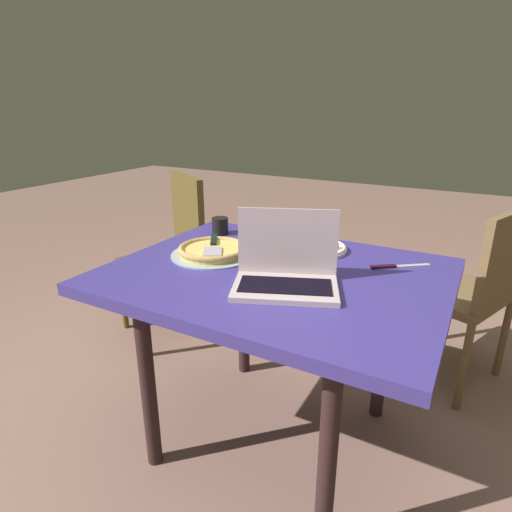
{
  "coord_description": "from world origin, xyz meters",
  "views": [
    {
      "loc": [
        -0.62,
        1.28,
        1.31
      ],
      "look_at": [
        0.06,
        0.03,
        0.8
      ],
      "focal_mm": 29.82,
      "sensor_mm": 36.0,
      "label": 1
    }
  ],
  "objects_px": {
    "laptop": "(286,271)",
    "table_knife": "(394,266)",
    "pizza_plate": "(316,247)",
    "drink_cup": "(220,226)",
    "chair_far": "(469,285)",
    "pizza_tray": "(213,250)",
    "chair_near": "(172,249)",
    "dining_table": "(276,291)"
  },
  "relations": [
    {
      "from": "laptop",
      "to": "pizza_plate",
      "type": "distance_m",
      "value": 0.39
    },
    {
      "from": "chair_near",
      "to": "chair_far",
      "type": "relative_size",
      "value": 1.05
    },
    {
      "from": "chair_far",
      "to": "table_knife",
      "type": "bearing_deg",
      "value": 65.45
    },
    {
      "from": "drink_cup",
      "to": "chair_near",
      "type": "xyz_separation_m",
      "value": [
        0.48,
        -0.22,
        -0.26
      ]
    },
    {
      "from": "dining_table",
      "to": "chair_far",
      "type": "height_order",
      "value": "chair_far"
    },
    {
      "from": "laptop",
      "to": "pizza_tray",
      "type": "xyz_separation_m",
      "value": [
        0.38,
        -0.14,
        -0.03
      ]
    },
    {
      "from": "pizza_plate",
      "to": "chair_far",
      "type": "xyz_separation_m",
      "value": [
        -0.57,
        -0.51,
        -0.24
      ]
    },
    {
      "from": "pizza_tray",
      "to": "chair_far",
      "type": "xyz_separation_m",
      "value": [
        -0.91,
        -0.76,
        -0.25
      ]
    },
    {
      "from": "table_knife",
      "to": "chair_far",
      "type": "relative_size",
      "value": 0.22
    },
    {
      "from": "dining_table",
      "to": "table_knife",
      "type": "height_order",
      "value": "table_knife"
    },
    {
      "from": "laptop",
      "to": "drink_cup",
      "type": "bearing_deg",
      "value": -37.23
    },
    {
      "from": "dining_table",
      "to": "pizza_tray",
      "type": "height_order",
      "value": "pizza_tray"
    },
    {
      "from": "drink_cup",
      "to": "chair_far",
      "type": "bearing_deg",
      "value": -154.26
    },
    {
      "from": "dining_table",
      "to": "pizza_plate",
      "type": "distance_m",
      "value": 0.29
    },
    {
      "from": "drink_cup",
      "to": "chair_far",
      "type": "xyz_separation_m",
      "value": [
        -1.04,
        -0.5,
        -0.27
      ]
    },
    {
      "from": "dining_table",
      "to": "table_knife",
      "type": "distance_m",
      "value": 0.44
    },
    {
      "from": "dining_table",
      "to": "pizza_tray",
      "type": "distance_m",
      "value": 0.31
    },
    {
      "from": "laptop",
      "to": "chair_far",
      "type": "distance_m",
      "value": 1.07
    },
    {
      "from": "pizza_tray",
      "to": "chair_far",
      "type": "height_order",
      "value": "chair_far"
    },
    {
      "from": "laptop",
      "to": "chair_far",
      "type": "bearing_deg",
      "value": -120.5
    },
    {
      "from": "table_knife",
      "to": "dining_table",
      "type": "bearing_deg",
      "value": 33.11
    },
    {
      "from": "pizza_tray",
      "to": "drink_cup",
      "type": "xyz_separation_m",
      "value": [
        0.13,
        -0.25,
        0.02
      ]
    },
    {
      "from": "laptop",
      "to": "drink_cup",
      "type": "relative_size",
      "value": 5.13
    },
    {
      "from": "dining_table",
      "to": "chair_far",
      "type": "relative_size",
      "value": 1.33
    },
    {
      "from": "pizza_tray",
      "to": "chair_near",
      "type": "xyz_separation_m",
      "value": [
        0.62,
        -0.48,
        -0.24
      ]
    },
    {
      "from": "pizza_plate",
      "to": "table_knife",
      "type": "distance_m",
      "value": 0.32
    },
    {
      "from": "pizza_tray",
      "to": "table_knife",
      "type": "distance_m",
      "value": 0.69
    },
    {
      "from": "pizza_plate",
      "to": "table_knife",
      "type": "bearing_deg",
      "value": 173.13
    },
    {
      "from": "pizza_tray",
      "to": "dining_table",
      "type": "bearing_deg",
      "value": 174.43
    },
    {
      "from": "laptop",
      "to": "dining_table",
      "type": "bearing_deg",
      "value": -50.92
    },
    {
      "from": "dining_table",
      "to": "chair_near",
      "type": "distance_m",
      "value": 1.05
    },
    {
      "from": "laptop",
      "to": "pizza_tray",
      "type": "bearing_deg",
      "value": -19.78
    },
    {
      "from": "pizza_plate",
      "to": "chair_near",
      "type": "height_order",
      "value": "chair_near"
    },
    {
      "from": "pizza_plate",
      "to": "drink_cup",
      "type": "height_order",
      "value": "drink_cup"
    },
    {
      "from": "laptop",
      "to": "pizza_plate",
      "type": "bearing_deg",
      "value": -83.63
    },
    {
      "from": "table_knife",
      "to": "chair_far",
      "type": "height_order",
      "value": "chair_far"
    },
    {
      "from": "laptop",
      "to": "table_knife",
      "type": "bearing_deg",
      "value": -128.61
    },
    {
      "from": "chair_far",
      "to": "laptop",
      "type": "bearing_deg",
      "value": 59.5
    },
    {
      "from": "laptop",
      "to": "drink_cup",
      "type": "distance_m",
      "value": 0.65
    },
    {
      "from": "laptop",
      "to": "chair_near",
      "type": "xyz_separation_m",
      "value": [
        1.0,
        -0.62,
        -0.27
      ]
    },
    {
      "from": "pizza_plate",
      "to": "pizza_tray",
      "type": "xyz_separation_m",
      "value": [
        0.34,
        0.25,
        0.01
      ]
    },
    {
      "from": "table_knife",
      "to": "chair_far",
      "type": "xyz_separation_m",
      "value": [
        -0.25,
        -0.55,
        -0.23
      ]
    }
  ]
}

